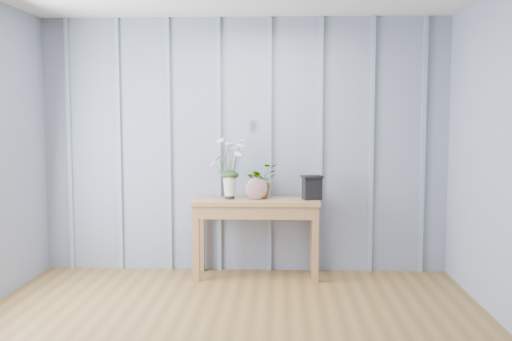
{
  "coord_description": "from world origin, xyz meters",
  "views": [
    {
      "loc": [
        0.36,
        -3.65,
        1.55
      ],
      "look_at": [
        0.13,
        1.94,
        1.03
      ],
      "focal_mm": 42.0,
      "sensor_mm": 36.0,
      "label": 1
    }
  ],
  "objects_px": {
    "daisy_vase": "(230,160)",
    "sideboard": "(256,211)",
    "carved_box": "(312,187)",
    "felt_disc_vessel": "(257,189)"
  },
  "relations": [
    {
      "from": "felt_disc_vessel",
      "to": "carved_box",
      "type": "relative_size",
      "value": 0.92
    },
    {
      "from": "daisy_vase",
      "to": "felt_disc_vessel",
      "type": "distance_m",
      "value": 0.37
    },
    {
      "from": "sideboard",
      "to": "carved_box",
      "type": "relative_size",
      "value": 5.25
    },
    {
      "from": "carved_box",
      "to": "felt_disc_vessel",
      "type": "bearing_deg",
      "value": -175.88
    },
    {
      "from": "carved_box",
      "to": "daisy_vase",
      "type": "bearing_deg",
      "value": 179.61
    },
    {
      "from": "daisy_vase",
      "to": "carved_box",
      "type": "xyz_separation_m",
      "value": [
        0.78,
        -0.01,
        -0.26
      ]
    },
    {
      "from": "daisy_vase",
      "to": "sideboard",
      "type": "bearing_deg",
      "value": -2.65
    },
    {
      "from": "sideboard",
      "to": "felt_disc_vessel",
      "type": "distance_m",
      "value": 0.22
    },
    {
      "from": "daisy_vase",
      "to": "felt_disc_vessel",
      "type": "xyz_separation_m",
      "value": [
        0.26,
        -0.04,
        -0.27
      ]
    },
    {
      "from": "carved_box",
      "to": "sideboard",
      "type": "bearing_deg",
      "value": -179.3
    }
  ]
}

